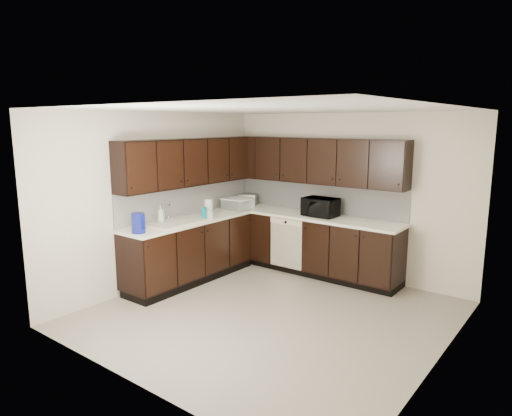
{
  "coord_description": "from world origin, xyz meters",
  "views": [
    {
      "loc": [
        3.11,
        -4.35,
        2.34
      ],
      "look_at": [
        -0.67,
        0.6,
        1.18
      ],
      "focal_mm": 32.0,
      "sensor_mm": 36.0,
      "label": 1
    }
  ],
  "objects_px": {
    "sink": "(174,227)",
    "storage_bin": "(237,204)",
    "blue_pitcher": "(138,223)",
    "microwave": "(320,207)",
    "toaster_oven": "(248,200)"
  },
  "relations": [
    {
      "from": "microwave",
      "to": "toaster_oven",
      "type": "bearing_deg",
      "value": 178.46
    },
    {
      "from": "storage_bin",
      "to": "sink",
      "type": "bearing_deg",
      "value": -91.72
    },
    {
      "from": "sink",
      "to": "storage_bin",
      "type": "height_order",
      "value": "sink"
    },
    {
      "from": "sink",
      "to": "toaster_oven",
      "type": "height_order",
      "value": "sink"
    },
    {
      "from": "microwave",
      "to": "storage_bin",
      "type": "distance_m",
      "value": 1.41
    },
    {
      "from": "microwave",
      "to": "sink",
      "type": "bearing_deg",
      "value": -128.03
    },
    {
      "from": "sink",
      "to": "microwave",
      "type": "height_order",
      "value": "microwave"
    },
    {
      "from": "blue_pitcher",
      "to": "microwave",
      "type": "bearing_deg",
      "value": 35.92
    },
    {
      "from": "toaster_oven",
      "to": "microwave",
      "type": "bearing_deg",
      "value": -28.21
    },
    {
      "from": "microwave",
      "to": "blue_pitcher",
      "type": "bearing_deg",
      "value": -117.41
    },
    {
      "from": "microwave",
      "to": "storage_bin",
      "type": "bearing_deg",
      "value": -164.56
    },
    {
      "from": "microwave",
      "to": "toaster_oven",
      "type": "relative_size",
      "value": 1.68
    },
    {
      "from": "sink",
      "to": "microwave",
      "type": "relative_size",
      "value": 1.6
    },
    {
      "from": "blue_pitcher",
      "to": "sink",
      "type": "bearing_deg",
      "value": 71.91
    },
    {
      "from": "toaster_oven",
      "to": "sink",
      "type": "bearing_deg",
      "value": -112.72
    }
  ]
}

